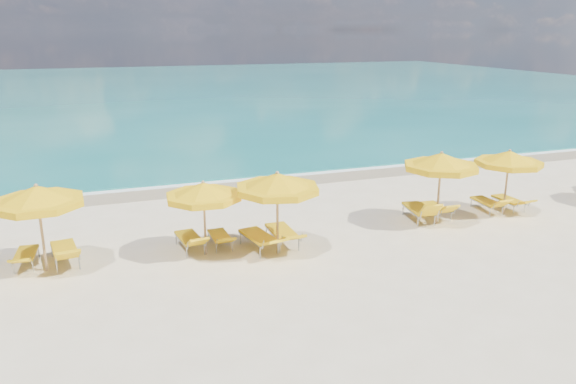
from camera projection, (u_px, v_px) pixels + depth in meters
name	position (u px, v px, depth m)	size (l,w,h in m)	color
ground_plane	(304.00, 242.00, 17.33)	(120.00, 120.00, 0.00)	beige
ocean	(143.00, 90.00, 60.71)	(120.00, 80.00, 0.30)	#136E68
wet_sand_band	(241.00, 183.00, 24.02)	(120.00, 2.60, 0.01)	tan
foam_line	(237.00, 178.00, 24.74)	(120.00, 1.20, 0.03)	white
whitecap_near	(89.00, 149.00, 30.74)	(14.00, 0.36, 0.05)	white
whitecap_far	(287.00, 118.00, 41.62)	(18.00, 0.30, 0.05)	white
umbrella_2	(37.00, 197.00, 14.69)	(3.22, 3.22, 2.46)	tan
umbrella_3	(203.00, 192.00, 15.86)	(2.75, 2.75, 2.23)	tan
umbrella_4	(277.00, 184.00, 15.88)	(2.78, 2.78, 2.48)	tan
umbrella_5	(441.00, 162.00, 18.40)	(2.71, 2.71, 2.50)	tan
umbrella_6	(509.00, 159.00, 19.47)	(2.68, 2.68, 2.34)	tan
lounger_2_left	(26.00, 259.00, 15.52)	(0.67, 1.72, 0.62)	#A5A8AD
lounger_2_right	(65.00, 256.00, 15.66)	(0.89, 2.03, 0.82)	#A5A8AD
lounger_3_left	(190.00, 243.00, 16.65)	(0.77, 1.84, 0.74)	#A5A8AD
lounger_3_right	(220.00, 241.00, 16.90)	(0.55, 1.64, 0.63)	#A5A8AD
lounger_4_left	(260.00, 242.00, 16.66)	(1.00, 2.12, 0.74)	#A5A8AD
lounger_4_right	(283.00, 237.00, 17.03)	(0.70, 2.07, 0.75)	#A5A8AD
lounger_5_left	(419.00, 214.00, 19.19)	(0.96, 2.00, 0.94)	#A5A8AD
lounger_5_right	(437.00, 211.00, 19.60)	(0.64, 1.71, 0.74)	#A5A8AD
lounger_6_left	(487.00, 206.00, 20.19)	(0.66, 1.75, 0.74)	#A5A8AD
lounger_6_right	(509.00, 204.00, 20.45)	(0.60, 1.75, 0.65)	#A5A8AD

